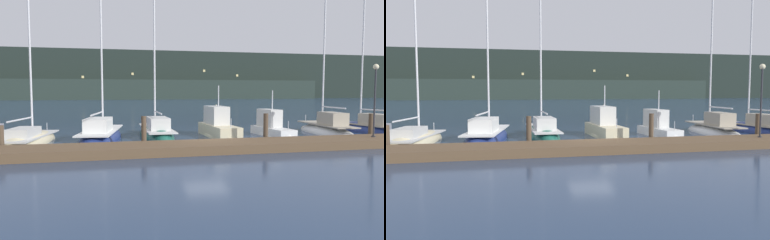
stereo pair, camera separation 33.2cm
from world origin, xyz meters
TOP-DOWN VIEW (x-y plane):
  - ground_plane at (0.00, 0.00)m, footprint 400.00×400.00m
  - dock at (0.00, -1.88)m, footprint 44.63×2.80m
  - mooring_pile_1 at (-10.70, -0.23)m, footprint 0.28×0.28m
  - mooring_pile_2 at (-3.57, -0.23)m, footprint 0.28×0.28m
  - mooring_pile_3 at (3.57, -0.23)m, footprint 0.28×0.28m
  - mooring_pile_4 at (10.70, -0.23)m, footprint 0.28×0.28m
  - sailboat_berth_3 at (-10.02, 3.12)m, footprint 3.26×7.62m
  - sailboat_berth_4 at (-5.87, 3.81)m, footprint 3.57×8.43m
  - sailboat_berth_5 at (-2.23, 4.60)m, footprint 2.09×8.17m
  - motorboat_berth_6 at (1.94, 3.89)m, footprint 1.82×5.56m
  - motorboat_berth_7 at (5.73, 3.52)m, footprint 1.81×4.71m
  - sailboat_berth_8 at (10.13, 3.68)m, footprint 2.54×7.37m
  - sailboat_berth_9 at (13.93, 4.18)m, footprint 2.76×7.74m
  - channel_buoy at (5.43, 15.86)m, footprint 1.15×1.15m
  - dock_lamppost at (9.60, -1.85)m, footprint 0.32×0.32m
  - hillside_backdrop at (0.02, 120.77)m, footprint 240.00×23.00m

SIDE VIEW (x-z plane):
  - ground_plane at x=0.00m, z-range 0.00..0.00m
  - sailboat_berth_3 at x=-10.02m, z-range -4.64..4.82m
  - sailboat_berth_5 at x=-2.23m, z-range -4.93..5.17m
  - sailboat_berth_4 at x=-5.87m, z-range -5.06..5.32m
  - sailboat_berth_9 at x=13.93m, z-range -5.31..5.60m
  - sailboat_berth_8 at x=10.13m, z-range -5.68..6.07m
  - dock at x=0.00m, z-range 0.00..0.45m
  - motorboat_berth_7 at x=5.73m, z-range -1.60..2.17m
  - motorboat_berth_6 at x=1.94m, z-range -1.65..2.40m
  - channel_buoy at x=5.43m, z-range -0.24..1.47m
  - mooring_pile_1 at x=-10.70m, z-range 0.00..1.42m
  - mooring_pile_4 at x=10.70m, z-range 0.00..1.71m
  - mooring_pile_2 at x=-3.57m, z-range 0.00..1.76m
  - mooring_pile_3 at x=3.57m, z-range 0.00..1.81m
  - dock_lamppost at x=9.60m, z-range 1.15..5.36m
  - hillside_backdrop at x=0.02m, z-range -0.68..16.80m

